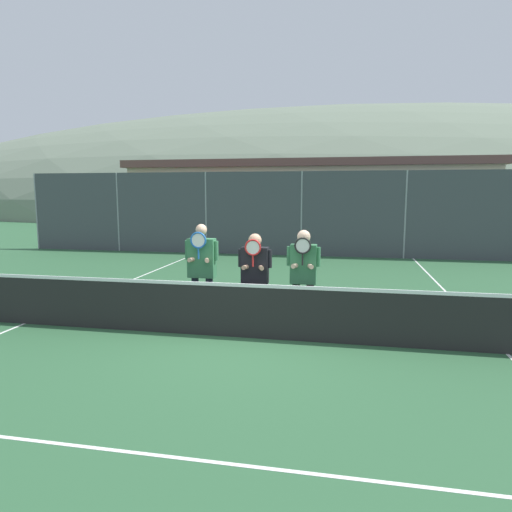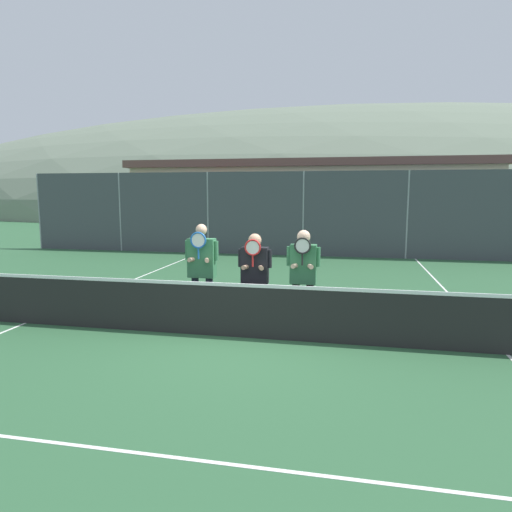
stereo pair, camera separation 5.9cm
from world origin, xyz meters
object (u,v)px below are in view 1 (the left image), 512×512
at_px(player_center_left, 255,272).
at_px(car_left_of_center, 276,227).
at_px(car_far_left, 171,224).
at_px(car_center, 391,227).
at_px(player_center_right, 303,272).
at_px(player_leftmost, 202,266).

distance_m(player_center_left, car_left_of_center, 12.42).
distance_m(car_far_left, car_center, 9.68).
distance_m(player_center_right, car_center, 12.20).
xyz_separation_m(player_center_left, player_center_right, (0.84, -0.00, 0.04)).
bearing_deg(car_center, player_center_left, -105.76).
relative_size(player_leftmost, car_far_left, 0.41).
distance_m(car_left_of_center, car_center, 4.90).
height_order(player_leftmost, player_center_right, player_leftmost).
height_order(player_leftmost, car_far_left, car_far_left).
relative_size(player_leftmost, car_center, 0.39).
bearing_deg(car_left_of_center, player_leftmost, -87.50).
bearing_deg(player_leftmost, player_center_left, -1.34).
xyz_separation_m(player_leftmost, car_center, (4.34, 11.91, -0.13)).
height_order(player_center_left, player_center_right, player_center_right).
bearing_deg(car_far_left, player_center_left, -62.11).
bearing_deg(car_far_left, car_center, -0.01).
distance_m(player_leftmost, car_center, 12.68).
bearing_deg(player_leftmost, car_center, 69.96).
bearing_deg(player_center_left, car_left_of_center, 96.99).
bearing_deg(player_center_right, car_center, 78.06).
bearing_deg(car_far_left, player_center_right, -59.04).
height_order(player_leftmost, car_center, car_center).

